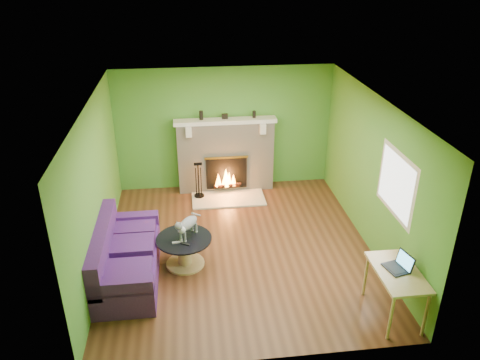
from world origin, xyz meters
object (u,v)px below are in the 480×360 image
(coffee_table, at_px, (185,249))
(desk, at_px, (397,277))
(sofa, at_px, (124,258))
(cat, at_px, (188,226))

(coffee_table, relative_size, desk, 0.90)
(coffee_table, xyz_separation_m, desk, (2.87, -1.53, 0.36))
(sofa, bearing_deg, coffee_table, 12.71)
(coffee_table, xyz_separation_m, cat, (0.08, 0.05, 0.41))
(sofa, bearing_deg, cat, 14.41)
(coffee_table, bearing_deg, cat, 32.01)
(sofa, relative_size, desk, 1.99)
(sofa, distance_m, cat, 1.11)
(cat, bearing_deg, coffee_table, -112.67)
(sofa, height_order, coffee_table, sofa)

